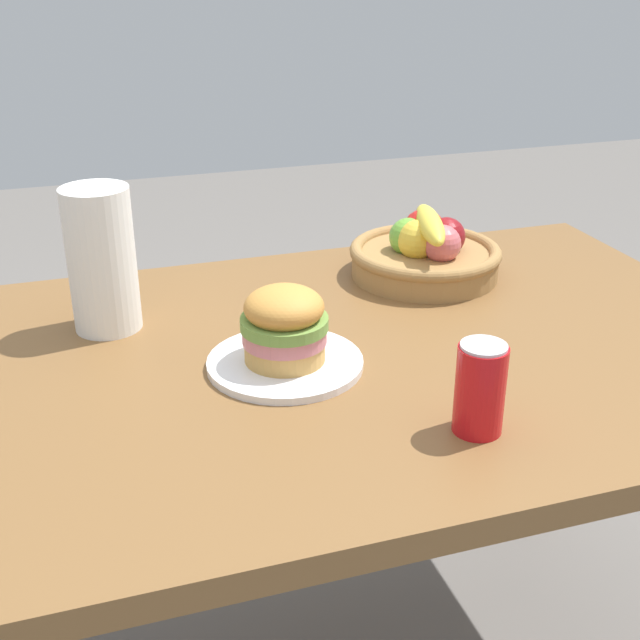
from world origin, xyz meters
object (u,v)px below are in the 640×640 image
Objects in this scene: sandwich at (284,324)px; paper_towel_roll at (102,260)px; soda_can at (480,388)px; plate at (285,363)px; fruit_basket at (425,252)px.

sandwich is 0.55× the size of paper_towel_roll.
paper_towel_roll reaches higher than sandwich.
sandwich is 1.05× the size of soda_can.
paper_towel_roll reaches higher than soda_can.
fruit_basket is (0.36, 0.28, 0.04)m from plate.
fruit_basket reaches higher than sandwich.
paper_towel_roll is at bearing 132.30° from soda_can.
soda_can is at bearing -52.51° from sandwich.
soda_can is at bearing -52.51° from plate.
plate is 0.82× the size of fruit_basket.
plate is 0.32m from soda_can.
fruit_basket reaches higher than soda_can.
paper_towel_roll reaches higher than fruit_basket.
sandwich reaches higher than plate.
soda_can is 0.65m from paper_towel_roll.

